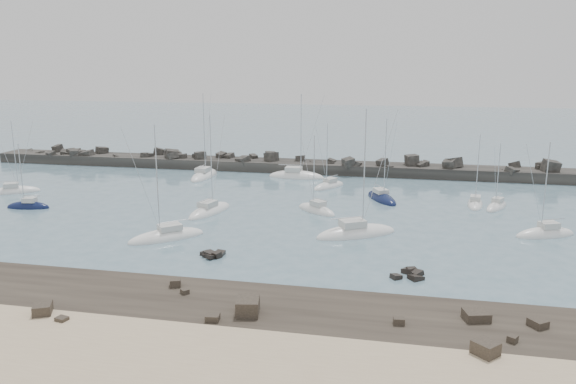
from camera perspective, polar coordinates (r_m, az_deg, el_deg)
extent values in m
plane|color=slate|center=(65.89, -0.82, -4.19)|extent=(400.00, 400.00, 0.00)
cube|color=#CEB48E|center=(37.90, -11.96, -18.34)|extent=(140.00, 14.00, 1.00)
cube|color=#2C241E|center=(46.09, -6.91, -12.16)|extent=(140.00, 12.00, 0.70)
cube|color=#2C241E|center=(44.13, -7.66, -12.52)|extent=(1.14, 1.08, 0.49)
cube|color=#2C241E|center=(50.78, -11.37, -9.03)|extent=(1.18, 1.16, 0.66)
cube|color=#2C241E|center=(46.71, 24.05, -12.05)|extent=(1.59, 1.62, 0.57)
cube|color=#2C241E|center=(48.40, -23.65, -10.88)|extent=(1.89, 2.01, 0.95)
cube|color=#2C241E|center=(44.81, -4.09, -11.49)|extent=(2.11, 2.43, 1.24)
cube|color=#2C241E|center=(41.06, 19.42, -14.81)|extent=(2.06, 2.05, 1.07)
cube|color=#2C241E|center=(43.99, 11.21, -12.73)|extent=(0.89, 0.74, 0.52)
cube|color=#2C241E|center=(46.76, -21.99, -11.93)|extent=(0.99, 0.87, 0.42)
cube|color=#2C241E|center=(49.22, -10.44, -9.89)|extent=(0.89, 0.89, 0.40)
cube|color=#2C241E|center=(46.16, 18.58, -11.79)|extent=(2.17, 1.98, 0.69)
cube|color=#2C241E|center=(43.70, 21.85, -13.68)|extent=(0.86, 0.87, 0.48)
cube|color=black|center=(58.74, -7.93, -6.42)|extent=(1.63, 1.52, 1.09)
cube|color=black|center=(58.60, -8.26, -6.38)|extent=(0.84, 0.75, 0.62)
cube|color=black|center=(59.03, -6.93, -6.42)|extent=(1.03, 1.14, 1.06)
cube|color=black|center=(58.21, -7.25, -6.40)|extent=(1.10, 1.09, 0.77)
cube|color=black|center=(57.83, -7.92, -6.54)|extent=(0.90, 0.92, 0.53)
cube|color=black|center=(59.25, -7.98, -6.42)|extent=(1.95, 1.79, 1.00)
cube|color=black|center=(55.12, 12.54, -8.16)|extent=(1.71, 1.69, 1.33)
cube|color=black|center=(54.77, 12.93, -8.28)|extent=(1.59, 1.52, 1.15)
cube|color=black|center=(55.11, 12.13, -7.99)|extent=(1.49, 1.54, 1.11)
cube|color=black|center=(53.53, 10.89, -8.68)|extent=(1.30, 1.34, 1.05)
cube|color=black|center=(53.69, 12.85, -8.60)|extent=(1.68, 1.73, 0.99)
cube|color=#282724|center=(103.47, -0.31, 2.31)|extent=(115.00, 6.00, 3.20)
cube|color=#282724|center=(119.80, -22.93, 3.56)|extent=(2.14, 2.08, 1.39)
cube|color=#282724|center=(103.32, -4.59, 3.20)|extent=(3.18, 3.02, 2.07)
cube|color=#282724|center=(102.87, 16.60, 2.78)|extent=(1.69, 1.51, 1.27)
cube|color=#282724|center=(104.87, -1.84, 3.43)|extent=(2.26, 2.43, 2.02)
cube|color=#282724|center=(108.36, -10.75, 3.52)|extent=(2.24, 2.03, 1.26)
cube|color=#282724|center=(120.77, -20.23, 3.77)|extent=(1.68, 1.56, 1.16)
cube|color=#282724|center=(108.74, -10.60, 3.57)|extent=(1.74, 1.64, 1.25)
cube|color=#282724|center=(100.46, 13.37, 2.60)|extent=(2.44, 2.40, 1.61)
cube|color=#282724|center=(118.27, -18.27, 3.89)|extent=(2.54, 2.58, 1.66)
cube|color=#282724|center=(106.81, -8.90, 3.66)|extent=(2.76, 2.70, 1.71)
cube|color=#282724|center=(100.97, 16.46, 2.82)|extent=(3.45, 3.39, 2.30)
cube|color=#282724|center=(119.53, -21.58, 3.64)|extent=(2.56, 2.27, 1.99)
cube|color=#282724|center=(108.00, -11.71, 3.59)|extent=(3.01, 2.89, 1.93)
cube|color=#282724|center=(99.70, 9.57, 2.94)|extent=(2.42, 2.35, 1.72)
cube|color=#282724|center=(99.98, 16.08, 2.58)|extent=(2.75, 2.73, 2.55)
cube|color=#282724|center=(99.65, 6.89, 2.71)|extent=(2.20, 2.44, 2.13)
cube|color=#282724|center=(126.64, -24.75, 3.71)|extent=(1.87, 2.06, 1.40)
cube|color=#282724|center=(104.91, 24.59, 2.32)|extent=(2.71, 2.25, 2.36)
cube|color=#282724|center=(122.79, -22.34, 4.06)|extent=(2.12, 2.34, 2.03)
cube|color=#282724|center=(101.01, 13.74, 2.71)|extent=(1.65, 1.88, 1.60)
cube|color=#282724|center=(111.41, -14.11, 3.56)|extent=(2.44, 2.27, 1.42)
cube|color=#282724|center=(117.96, -18.37, 4.02)|extent=(2.86, 2.86, 1.66)
cube|color=#282724|center=(101.67, 20.63, 2.05)|extent=(1.34, 1.36, 0.94)
cube|color=#282724|center=(113.31, -17.10, 3.45)|extent=(1.47, 1.33, 1.14)
cube|color=#282724|center=(108.81, -9.34, 3.57)|extent=(1.92, 2.03, 1.36)
cube|color=#282724|center=(116.42, -19.77, 3.66)|extent=(2.68, 2.15, 1.86)
cube|color=#282724|center=(106.31, -3.53, 3.60)|extent=(1.93, 1.94, 1.07)
cube|color=#282724|center=(105.52, -1.76, 3.54)|extent=(2.89, 2.86, 2.35)
cube|color=#282724|center=(98.79, 6.14, 3.01)|extent=(2.48, 2.62, 1.95)
cube|color=#282724|center=(103.34, 1.26, 3.39)|extent=(2.19, 1.91, 1.54)
cube|color=#282724|center=(119.59, -22.62, 3.43)|extent=(1.60, 1.37, 1.30)
cube|color=#282724|center=(107.33, -6.11, 3.55)|extent=(2.51, 2.47, 1.74)
cube|color=#282724|center=(116.94, -20.65, 3.50)|extent=(1.69, 1.77, 1.40)
cube|color=#282724|center=(102.74, 4.44, 3.10)|extent=(1.74, 1.46, 1.34)
cube|color=#282724|center=(102.60, 2.60, 3.01)|extent=(1.60, 1.53, 0.92)
cube|color=#282724|center=(113.39, -12.66, 3.72)|extent=(1.89, 1.94, 1.73)
cube|color=#282724|center=(101.02, 4.32, 2.79)|extent=(1.60, 1.77, 1.37)
cube|color=#282724|center=(100.56, 21.79, 2.01)|extent=(2.69, 2.59, 1.68)
cube|color=#282724|center=(108.79, -11.01, 3.48)|extent=(2.13, 2.36, 2.12)
cube|color=#282724|center=(111.18, -14.30, 3.50)|extent=(2.32, 2.33, 1.80)
cube|color=#282724|center=(113.23, -12.97, 3.97)|extent=(2.44, 2.16, 2.04)
cube|color=#282724|center=(98.76, 10.25, 2.41)|extent=(1.55, 1.56, 0.89)
cube|color=#282724|center=(104.92, 22.04, 2.45)|extent=(2.14, 1.92, 2.11)
cube|color=#282724|center=(116.85, -20.88, 3.69)|extent=(1.98, 1.97, 1.48)
cube|color=#282724|center=(121.44, -20.68, 3.84)|extent=(1.92, 1.98, 1.46)
cube|color=#282724|center=(103.17, -1.70, 3.50)|extent=(2.91, 2.97, 2.30)
cube|color=#282724|center=(123.07, -23.85, 3.53)|extent=(1.68, 1.53, 1.42)
cube|color=#282724|center=(118.99, -20.97, 3.67)|extent=(3.01, 2.57, 2.06)
cube|color=#282724|center=(102.86, 25.14, 2.36)|extent=(3.14, 2.63, 2.52)
cube|color=#282724|center=(104.38, 24.46, 2.22)|extent=(2.46, 2.66, 2.04)
cube|color=#282724|center=(101.16, 12.47, 3.07)|extent=(2.79, 2.92, 2.40)
cube|color=#282724|center=(110.38, -12.04, 3.82)|extent=(1.93, 1.74, 1.66)
cube|color=#282724|center=(109.81, -11.69, 3.67)|extent=(3.47, 3.04, 2.65)
cube|color=#282724|center=(107.49, -6.80, 3.65)|extent=(1.97, 2.26, 1.74)
ellipsoid|color=white|center=(95.65, -26.02, -0.03)|extent=(7.52, 5.94, 1.96)
cube|color=silver|center=(95.46, -26.31, 0.63)|extent=(2.56, 2.38, 0.65)
cylinder|color=silver|center=(94.57, -26.02, 3.46)|extent=(0.11, 0.11, 10.05)
cylinder|color=silver|center=(95.40, -26.66, 0.96)|extent=(2.56, 1.67, 0.09)
ellipsoid|color=white|center=(98.78, -8.53, 1.55)|extent=(3.22, 9.88, 2.38)
cube|color=silver|center=(98.07, -8.66, 2.28)|extent=(2.03, 2.79, 0.72)
cylinder|color=silver|center=(98.28, -8.52, 6.01)|extent=(0.12, 0.12, 13.27)
cylinder|color=silver|center=(97.32, -8.82, 2.59)|extent=(0.17, 3.93, 0.10)
ellipsoid|color=#0E173D|center=(84.89, -24.89, -1.44)|extent=(6.17, 2.63, 1.79)
cube|color=silver|center=(84.50, -24.78, -0.74)|extent=(1.82, 1.42, 0.65)
cylinder|color=silver|center=(84.15, -25.48, 1.73)|extent=(0.11, 0.11, 8.06)
cylinder|color=silver|center=(84.17, -24.57, -0.34)|extent=(2.38, 0.41, 0.09)
ellipsoid|color=white|center=(75.40, -7.96, -2.04)|extent=(4.92, 9.19, 2.17)
cube|color=silver|center=(74.74, -8.18, -1.19)|extent=(2.35, 2.84, 0.67)
cylinder|color=silver|center=(74.49, -7.81, 3.18)|extent=(0.12, 0.12, 11.86)
cylinder|color=silver|center=(74.10, -8.46, -0.83)|extent=(1.01, 3.42, 0.10)
ellipsoid|color=white|center=(97.08, 0.86, 1.50)|extent=(9.86, 3.25, 2.46)
cube|color=silver|center=(96.91, 0.58, 2.34)|extent=(2.79, 2.03, 0.78)
cylinder|color=silver|center=(95.68, 1.33, 5.97)|extent=(0.13, 0.13, 13.23)
cylinder|color=silver|center=(96.92, 0.18, 2.78)|extent=(3.92, 0.20, 0.11)
ellipsoid|color=white|center=(75.28, 2.89, -1.96)|extent=(6.69, 6.04, 1.95)
cube|color=silver|center=(74.74, 3.08, -1.15)|extent=(2.38, 2.30, 0.67)
cylinder|color=silver|center=(74.45, 2.66, 2.21)|extent=(0.12, 0.12, 9.32)
cylinder|color=silver|center=(74.24, 3.33, -0.75)|extent=(2.19, 1.83, 0.10)
ellipsoid|color=white|center=(89.81, 4.16, 0.51)|extent=(5.55, 7.07, 1.86)
cube|color=silver|center=(89.85, 4.32, 1.23)|extent=(2.23, 2.41, 0.62)
cylinder|color=silver|center=(88.35, 3.99, 3.94)|extent=(0.11, 0.11, 9.44)
cylinder|color=silver|center=(90.10, 4.52, 1.63)|extent=(1.56, 2.42, 0.09)
ellipsoid|color=white|center=(65.56, 6.94, -4.33)|extent=(10.14, 7.75, 2.48)
cube|color=silver|center=(64.94, 6.58, -3.17)|extent=(3.42, 3.15, 0.78)
cylinder|color=silver|center=(64.03, 7.77, 2.40)|extent=(0.13, 0.13, 13.45)
cylinder|color=silver|center=(64.45, 6.04, -2.61)|extent=(3.48, 2.13, 0.11)
ellipsoid|color=#0E173D|center=(82.71, 9.49, -0.74)|extent=(5.92, 8.36, 2.02)
cube|color=silver|center=(82.80, 9.41, 0.11)|extent=(2.49, 2.76, 0.63)
cylinder|color=silver|center=(80.87, 9.85, 3.51)|extent=(0.11, 0.11, 10.94)
cylinder|color=silver|center=(83.17, 9.26, 0.59)|extent=(1.55, 2.93, 0.09)
ellipsoid|color=white|center=(71.30, 24.64, -4.03)|extent=(7.70, 5.06, 2.05)
cube|color=silver|center=(71.19, 24.98, -3.06)|extent=(2.50, 2.20, 0.70)
cylinder|color=silver|center=(69.57, 24.71, 0.56)|extent=(0.12, 0.12, 9.99)
cylinder|color=silver|center=(71.34, 25.36, -2.53)|extent=(2.75, 1.28, 0.10)
ellipsoid|color=white|center=(82.65, 18.46, -1.26)|extent=(2.89, 6.88, 1.84)
cube|color=silver|center=(82.07, 18.51, -0.57)|extent=(1.57, 2.02, 0.63)
cylinder|color=silver|center=(82.09, 18.73, 2.41)|extent=(0.11, 0.11, 9.01)
cylinder|color=silver|center=(81.49, 18.53, -0.25)|extent=(0.42, 2.66, 0.09)
ellipsoid|color=white|center=(65.36, -12.25, -4.60)|extent=(8.46, 8.02, 2.15)
cube|color=silver|center=(65.13, -11.93, -3.50)|extent=(3.05, 3.00, 0.65)
cylinder|color=silver|center=(63.42, -13.16, 1.29)|extent=(0.11, 0.11, 12.03)
cylinder|color=silver|center=(65.15, -11.43, -2.92)|extent=(2.71, 2.46, 0.09)
ellipsoid|color=white|center=(82.13, 20.41, -1.50)|extent=(4.39, 6.30, 1.75)
cube|color=silver|center=(82.17, 20.53, -0.75)|extent=(1.85, 2.07, 0.61)
cylinder|color=silver|center=(80.65, 20.58, 1.77)|extent=(0.11, 0.11, 8.22)
cylinder|color=silver|center=(82.44, 20.66, -0.31)|extent=(1.16, 2.22, 0.09)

